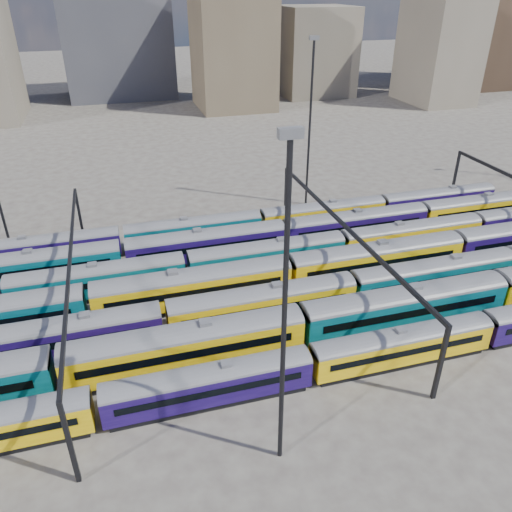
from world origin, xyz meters
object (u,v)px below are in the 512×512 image
object	(u,v)px
rake_2	(164,317)
mast_2	(285,308)
rake_0	(402,343)
rake_1	(186,343)

from	to	relation	value
rake_2	mast_2	distance (m)	21.47
mast_2	rake_0	bearing A→B (deg)	25.71
rake_1	mast_2	distance (m)	17.11
rake_0	rake_2	xyz separation A→B (m)	(-21.21, 10.00, 0.29)
rake_0	rake_2	distance (m)	23.45
rake_0	rake_2	bearing A→B (deg)	154.76
rake_0	rake_1	size ratio (longest dim) A/B	0.81
rake_1	mast_2	xyz separation A→B (m)	(5.25, -12.00, 11.00)
rake_1	mast_2	bearing A→B (deg)	-66.37
rake_1	rake_2	size ratio (longest dim) A/B	0.92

